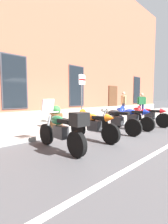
{
  "coord_description": "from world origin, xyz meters",
  "views": [
    {
      "loc": [
        -5.23,
        -4.8,
        1.36
      ],
      "look_at": [
        -0.23,
        0.21,
        0.76
      ],
      "focal_mm": 26.9,
      "sensor_mm": 36.0,
      "label": 1
    }
  ],
  "objects_px": {
    "motorcycle_green_touring": "(62,130)",
    "motorcycle_blue_sport": "(130,116)",
    "motorcycle_black_naked": "(116,121)",
    "pedestrian_striped_shirt": "(142,103)",
    "parking_sign": "(82,92)",
    "pedestrian_tan_coat": "(123,102)",
    "barrel_planter": "(56,118)",
    "motorcycle_red_sport": "(147,115)",
    "motorcycle_orange_sport": "(91,123)"
  },
  "relations": [
    {
      "from": "motorcycle_blue_sport",
      "to": "parking_sign",
      "type": "bearing_deg",
      "value": 126.7
    },
    {
      "from": "parking_sign",
      "to": "barrel_planter",
      "type": "bearing_deg",
      "value": 164.24
    },
    {
      "from": "parking_sign",
      "to": "motorcycle_green_touring",
      "type": "bearing_deg",
      "value": -142.65
    },
    {
      "from": "motorcycle_green_touring",
      "to": "pedestrian_tan_coat",
      "type": "height_order",
      "value": "pedestrian_tan_coat"
    },
    {
      "from": "motorcycle_black_naked",
      "to": "pedestrian_striped_shirt",
      "type": "height_order",
      "value": "pedestrian_striped_shirt"
    },
    {
      "from": "motorcycle_green_touring",
      "to": "motorcycle_red_sport",
      "type": "relative_size",
      "value": 0.99
    },
    {
      "from": "motorcycle_blue_sport",
      "to": "barrel_planter",
      "type": "relative_size",
      "value": 2.19
    },
    {
      "from": "motorcycle_green_touring",
      "to": "parking_sign",
      "type": "bearing_deg",
      "value": 37.35
    },
    {
      "from": "motorcycle_green_touring",
      "to": "parking_sign",
      "type": "relative_size",
      "value": 0.88
    },
    {
      "from": "motorcycle_red_sport",
      "to": "barrel_planter",
      "type": "relative_size",
      "value": 2.21
    },
    {
      "from": "motorcycle_black_naked",
      "to": "barrel_planter",
      "type": "relative_size",
      "value": 2.18
    },
    {
      "from": "barrel_planter",
      "to": "pedestrian_tan_coat",
      "type": "bearing_deg",
      "value": 6.38
    },
    {
      "from": "motorcycle_black_naked",
      "to": "pedestrian_tan_coat",
      "type": "relative_size",
      "value": 1.21
    },
    {
      "from": "motorcycle_blue_sport",
      "to": "pedestrian_striped_shirt",
      "type": "bearing_deg",
      "value": 20.73
    },
    {
      "from": "motorcycle_green_touring",
      "to": "motorcycle_black_naked",
      "type": "height_order",
      "value": "motorcycle_green_touring"
    },
    {
      "from": "motorcycle_black_naked",
      "to": "pedestrian_tan_coat",
      "type": "xyz_separation_m",
      "value": [
        5.15,
        2.86,
        0.58
      ]
    },
    {
      "from": "pedestrian_tan_coat",
      "to": "barrel_planter",
      "type": "bearing_deg",
      "value": -173.62
    },
    {
      "from": "motorcycle_black_naked",
      "to": "barrel_planter",
      "type": "bearing_deg",
      "value": 119.22
    },
    {
      "from": "motorcycle_green_touring",
      "to": "motorcycle_black_naked",
      "type": "xyz_separation_m",
      "value": [
        2.73,
        0.25,
        -0.07
      ]
    },
    {
      "from": "motorcycle_green_touring",
      "to": "pedestrian_tan_coat",
      "type": "xyz_separation_m",
      "value": [
        7.87,
        3.11,
        0.51
      ]
    },
    {
      "from": "motorcycle_blue_sport",
      "to": "pedestrian_striped_shirt",
      "type": "relative_size",
      "value": 1.29
    },
    {
      "from": "motorcycle_green_touring",
      "to": "barrel_planter",
      "type": "xyz_separation_m",
      "value": [
        1.52,
        2.4,
        -0.03
      ]
    },
    {
      "from": "barrel_planter",
      "to": "motorcycle_red_sport",
      "type": "bearing_deg",
      "value": -30.68
    },
    {
      "from": "motorcycle_green_touring",
      "to": "motorcycle_blue_sport",
      "type": "height_order",
      "value": "motorcycle_green_touring"
    },
    {
      "from": "motorcycle_blue_sport",
      "to": "pedestrian_tan_coat",
      "type": "height_order",
      "value": "pedestrian_tan_coat"
    },
    {
      "from": "motorcycle_orange_sport",
      "to": "parking_sign",
      "type": "bearing_deg",
      "value": 53.61
    },
    {
      "from": "barrel_planter",
      "to": "pedestrian_striped_shirt",
      "type": "bearing_deg",
      "value": -2.5
    },
    {
      "from": "motorcycle_black_naked",
      "to": "motorcycle_red_sport",
      "type": "relative_size",
      "value": 0.98
    },
    {
      "from": "motorcycle_green_touring",
      "to": "barrel_planter",
      "type": "relative_size",
      "value": 2.2
    },
    {
      "from": "parking_sign",
      "to": "barrel_planter",
      "type": "height_order",
      "value": "parking_sign"
    },
    {
      "from": "pedestrian_striped_shirt",
      "to": "parking_sign",
      "type": "xyz_separation_m",
      "value": [
        -5.88,
        -0.03,
        0.62
      ]
    },
    {
      "from": "motorcycle_red_sport",
      "to": "motorcycle_blue_sport",
      "type": "bearing_deg",
      "value": 172.18
    },
    {
      "from": "pedestrian_striped_shirt",
      "to": "barrel_planter",
      "type": "xyz_separation_m",
      "value": [
        -7.06,
        0.31,
        -0.48
      ]
    },
    {
      "from": "motorcycle_orange_sport",
      "to": "pedestrian_tan_coat",
      "type": "xyz_separation_m",
      "value": [
        6.49,
        2.85,
        0.52
      ]
    },
    {
      "from": "motorcycle_red_sport",
      "to": "pedestrian_striped_shirt",
      "type": "xyz_separation_m",
      "value": [
        3.31,
        1.92,
        0.46
      ]
    },
    {
      "from": "pedestrian_tan_coat",
      "to": "barrel_planter",
      "type": "relative_size",
      "value": 1.8
    },
    {
      "from": "motorcycle_green_touring",
      "to": "pedestrian_striped_shirt",
      "type": "bearing_deg",
      "value": 13.7
    },
    {
      "from": "pedestrian_striped_shirt",
      "to": "parking_sign",
      "type": "distance_m",
      "value": 5.91
    },
    {
      "from": "parking_sign",
      "to": "motorcycle_black_naked",
      "type": "bearing_deg",
      "value": -89.4
    },
    {
      "from": "parking_sign",
      "to": "barrel_planter",
      "type": "relative_size",
      "value": 2.49
    },
    {
      "from": "parking_sign",
      "to": "barrel_planter",
      "type": "xyz_separation_m",
      "value": [
        -1.19,
        0.33,
        -1.09
      ]
    },
    {
      "from": "motorcycle_black_naked",
      "to": "motorcycle_blue_sport",
      "type": "bearing_deg",
      "value": 4.82
    },
    {
      "from": "pedestrian_tan_coat",
      "to": "pedestrian_striped_shirt",
      "type": "bearing_deg",
      "value": -55.04
    },
    {
      "from": "pedestrian_striped_shirt",
      "to": "parking_sign",
      "type": "height_order",
      "value": "parking_sign"
    },
    {
      "from": "motorcycle_orange_sport",
      "to": "barrel_planter",
      "type": "bearing_deg",
      "value": 86.2
    },
    {
      "from": "motorcycle_blue_sport",
      "to": "motorcycle_orange_sport",
      "type": "bearing_deg",
      "value": -178.06
    },
    {
      "from": "motorcycle_green_touring",
      "to": "barrel_planter",
      "type": "distance_m",
      "value": 2.84
    },
    {
      "from": "motorcycle_red_sport",
      "to": "parking_sign",
      "type": "distance_m",
      "value": 3.36
    },
    {
      "from": "motorcycle_blue_sport",
      "to": "pedestrian_tan_coat",
      "type": "bearing_deg",
      "value": 35.36
    },
    {
      "from": "motorcycle_green_touring",
      "to": "motorcycle_orange_sport",
      "type": "bearing_deg",
      "value": 10.83
    }
  ]
}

